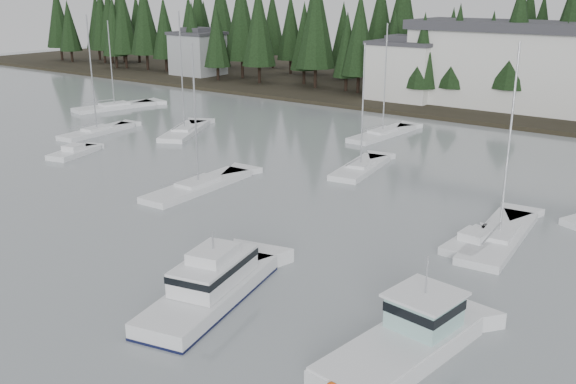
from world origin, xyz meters
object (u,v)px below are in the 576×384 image
Objects in this scene: lobster_boat_teal at (406,344)px; sailboat_9 at (360,170)px; sailboat_1 at (115,108)px; runabout_1 at (473,245)px; sailboat_5 at (382,135)px; house_far_west at (198,52)px; sailboat_10 at (97,133)px; runabout_0 at (74,154)px; harbor_inn at (524,66)px; house_west at (405,69)px; sailboat_6 at (198,188)px; cabin_cruiser_center at (211,288)px; sailboat_4 at (499,240)px; sailboat_3 at (185,133)px.

sailboat_9 is (-16.94, 24.78, -0.53)m from lobster_boat_teal.
sailboat_1 is 2.24× the size of runabout_1.
runabout_1 is at bearing -137.73° from sailboat_5.
house_far_west is 55.00m from sailboat_5.
runabout_0 is (6.09, -7.35, 0.05)m from sailboat_10.
lobster_boat_teal is at bearing -40.16° from house_far_west.
harbor_inn is (57.04, 1.34, 1.37)m from house_far_west.
runabout_0 is at bearing -57.85° from house_far_west.
sailboat_1 reaches higher than house_west.
sailboat_6 is 2.26× the size of runabout_1.
harbor_inn is at bearing -8.79° from cabin_cruiser_center.
house_west is 1.04× the size of lobster_boat_teal.
runabout_0 is (-11.90, -45.90, -4.52)m from house_west.
sailboat_10 is at bearing 74.59° from lobster_boat_teal.
lobster_boat_teal is at bearing -62.93° from house_west.
sailboat_4 reaches higher than sailboat_5.
house_far_west is at bearing 177.27° from house_west.
sailboat_3 reaches higher than sailboat_5.
runabout_0 is (-41.95, 12.91, -0.46)m from lobster_boat_teal.
lobster_boat_teal is at bearing -150.00° from sailboat_3.
sailboat_4 is at bearing -101.49° from sailboat_10.
sailboat_5 is at bearing -8.26° from sailboat_6.
sailboat_3 is (-25.38, -35.93, -5.71)m from harbor_inn.
sailboat_10 reaches higher than runabout_1.
sailboat_3 is at bearing -92.94° from sailboat_1.
sailboat_5 is (-20.74, 22.47, -0.00)m from sailboat_4.
harbor_inn is at bearing -43.50° from runabout_0.
sailboat_4 is (39.03, -10.49, -0.01)m from sailboat_3.
sailboat_4 is at bearing -100.84° from runabout_0.
runabout_1 is (27.74, -44.97, -4.52)m from house_west.
harbor_inn is at bearing 1.35° from house_far_west.
cabin_cruiser_center is 0.78× the size of sailboat_10.
sailboat_3 is 1.05× the size of sailboat_4.
sailboat_5 reaches higher than cabin_cruiser_center.
lobster_boat_teal is at bearing -118.81° from sailboat_10.
house_west is 0.80× the size of sailboat_1.
sailboat_9 is (5.17, -13.43, 0.00)m from sailboat_5.
runabout_1 is at bearing 148.28° from sailboat_4.
sailboat_3 is at bearing -57.97° from sailboat_10.
sailboat_3 is 21.86m from sailboat_5.
harbor_inn is at bearing -12.09° from sailboat_9.
house_west is 42.05m from house_far_west.
cabin_cruiser_center is 0.76× the size of sailboat_3.
lobster_boat_teal is 27.47m from sailboat_6.
lobster_boat_teal reaches higher than cabin_cruiser_center.
runabout_0 and runabout_1 have the same top height.
sailboat_4 is at bearing -73.62° from harbor_inn.
sailboat_4 is at bearing 12.42° from lobster_boat_teal.
sailboat_6 is (-9.58, -49.92, -5.72)m from harbor_inn.
house_far_west is 47.33m from sailboat_10.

